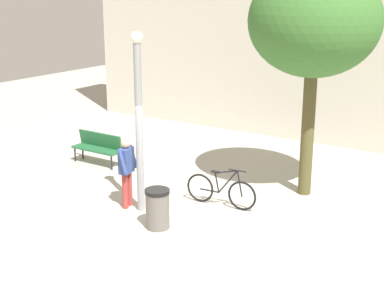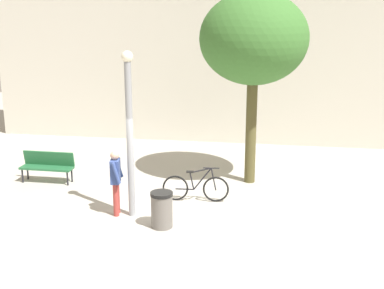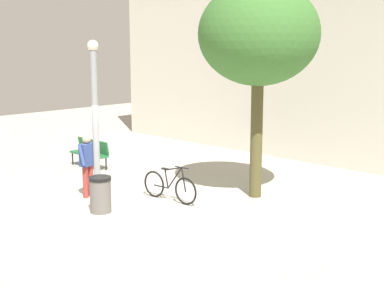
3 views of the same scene
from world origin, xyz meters
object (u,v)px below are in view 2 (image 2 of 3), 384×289
at_px(trash_bin, 162,209).
at_px(plaza_tree, 254,40).
at_px(person_by_lamppost, 116,178).
at_px(bicycle_black, 196,188).
at_px(lamppost, 130,127).
at_px(park_bench, 48,164).

bearing_deg(trash_bin, plaza_tree, 62.87).
bearing_deg(person_by_lamppost, bicycle_black, 34.16).
bearing_deg(lamppost, bicycle_black, 40.65).
bearing_deg(lamppost, plaza_tree, 48.05).
height_order(park_bench, trash_bin, park_bench).
height_order(person_by_lamppost, bicycle_black, person_by_lamppost).
height_order(bicycle_black, trash_bin, bicycle_black).
bearing_deg(trash_bin, bicycle_black, 73.59).
xyz_separation_m(park_bench, bicycle_black, (4.68, -0.88, -0.16)).
relative_size(person_by_lamppost, plaza_tree, 0.30).
bearing_deg(person_by_lamppost, trash_bin, -23.51).
height_order(lamppost, person_by_lamppost, lamppost).
relative_size(lamppost, bicycle_black, 2.28).
relative_size(person_by_lamppost, trash_bin, 1.90).
height_order(park_bench, plaza_tree, plaza_tree).
xyz_separation_m(person_by_lamppost, trash_bin, (1.30, -0.57, -0.52)).
xyz_separation_m(person_by_lamppost, bicycle_black, (1.83, 1.24, -0.58)).
relative_size(lamppost, person_by_lamppost, 2.47).
bearing_deg(plaza_tree, person_by_lamppost, -135.65).
bearing_deg(park_bench, lamppost, -33.08).
bearing_deg(plaza_tree, bicycle_black, -125.88).
bearing_deg(trash_bin, person_by_lamppost, 156.49).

